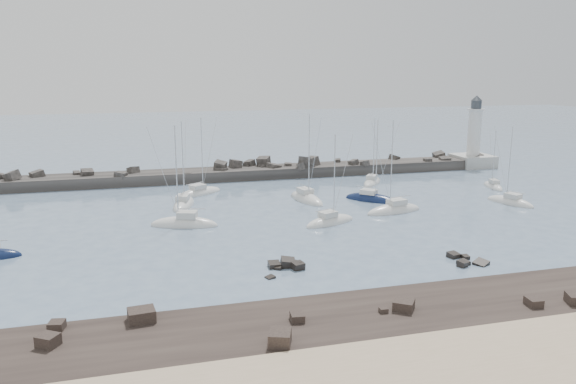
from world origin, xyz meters
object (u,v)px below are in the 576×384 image
Objects in this scene: sailboat_4 at (200,193)px; sailboat_6 at (306,199)px; lighthouse at (473,151)px; sailboat_3 at (184,205)px; sailboat_13 at (372,183)px; sailboat_8 at (371,200)px; sailboat_12 at (493,187)px; sailboat_5 at (184,225)px; sailboat_7 at (330,222)px; sailboat_9 at (394,211)px; sailboat_10 at (510,203)px.

sailboat_6 reaches higher than sailboat_4.
lighthouse is 1.13× the size of sailboat_3.
sailboat_8 is at bearing -114.26° from sailboat_13.
sailboat_12 is at bearing -25.32° from sailboat_13.
sailboat_7 is at bearing -11.72° from sailboat_5.
sailboat_4 is 29.99m from sailboat_9.
sailboat_3 reaches higher than sailboat_4.
sailboat_3 is 32.96m from sailboat_13.
sailboat_7 is 28.68m from sailboat_10.
sailboat_8 is (9.16, -2.54, -0.01)m from sailboat_6.
sailboat_4 reaches higher than sailboat_7.
sailboat_6 reaches higher than sailboat_8.
sailboat_7 is at bearing -56.95° from sailboat_4.
sailboat_7 is at bearing -141.95° from lighthouse.
sailboat_8 is 1.08× the size of sailboat_13.
sailboat_13 is (14.37, 9.01, -0.02)m from sailboat_6.
sailboat_13 is at bearing 154.68° from sailboat_12.
sailboat_13 reaches higher than sailboat_10.
sailboat_5 is at bearing -151.12° from sailboat_13.
lighthouse is 1.08× the size of sailboat_5.
sailboat_8 is (26.86, -3.91, -0.01)m from sailboat_3.
sailboat_3 is 1.09× the size of sailboat_13.
lighthouse reaches higher than sailboat_7.
sailboat_10 is 22.84m from sailboat_13.
sailboat_4 is at bearing 66.05° from sailboat_3.
sailboat_7 is (17.67, -3.66, -0.02)m from sailboat_5.
lighthouse is at bearing 35.20° from sailboat_8.
sailboat_3 is 0.96× the size of sailboat_9.
sailboat_7 is 1.02× the size of sailboat_10.
sailboat_9 reaches higher than sailboat_5.
sailboat_13 is at bearing 75.09° from sailboat_9.
sailboat_4 is 1.05× the size of sailboat_7.
sailboat_6 reaches higher than sailboat_9.
sailboat_6 is 1.16× the size of sailboat_10.
sailboat_6 reaches higher than sailboat_13.
sailboat_5 is (-3.92, -17.46, 0.02)m from sailboat_4.
sailboat_4 is at bearing 157.03° from sailboat_10.
sailboat_6 is 1.37× the size of sailboat_12.
sailboat_10 is (-12.67, -29.01, -2.95)m from lighthouse.
sailboat_12 is at bearing 24.53° from sailboat_9.
sailboat_9 is at bearing 17.08° from sailboat_7.
sailboat_3 is at bearing -113.95° from sailboat_4.
sailboat_9 is (0.24, -7.10, 0.01)m from sailboat_8.
sailboat_6 is at bearing -178.80° from sailboat_12.
sailboat_5 is 46.17m from sailboat_10.
sailboat_3 is 49.70m from sailboat_12.
sailboat_8 is 1.08× the size of sailboat_10.
sailboat_4 is at bearing 143.18° from sailboat_9.
sailboat_4 is at bearing -168.57° from lighthouse.
sailboat_12 is (46.60, -7.66, -0.00)m from sailboat_4.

